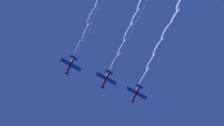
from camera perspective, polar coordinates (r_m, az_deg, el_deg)
airplane_lead at (r=94.81m, az=-8.29°, el=-0.51°), size 6.58×7.09×2.89m
airplane_left_wingman at (r=96.74m, az=-1.25°, el=-3.31°), size 6.58×7.12×2.85m
airplane_right_wingman at (r=98.06m, az=4.74°, el=-6.11°), size 6.58×7.16×2.90m
smoke_trail_left_wingman at (r=94.76m, az=6.26°, el=11.97°), size 35.68×20.90×6.46m
smoke_trail_right_wingman at (r=96.04m, az=12.43°, el=8.98°), size 36.30×21.18×6.11m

